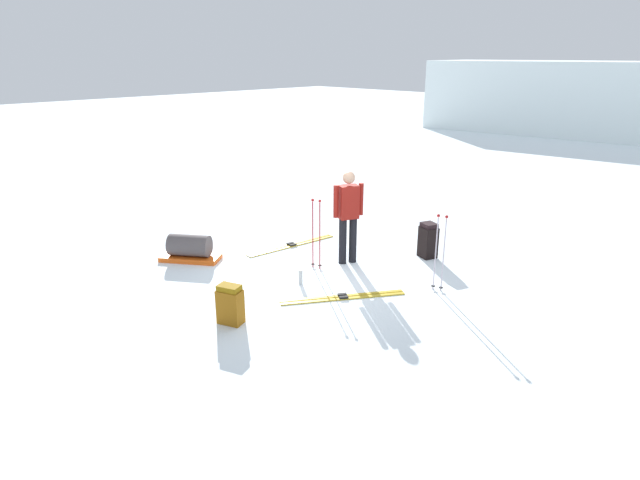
{
  "coord_description": "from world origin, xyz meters",
  "views": [
    {
      "loc": [
        5.93,
        -5.97,
        3.64
      ],
      "look_at": [
        0.0,
        0.0,
        0.7
      ],
      "focal_mm": 30.08,
      "sensor_mm": 36.0,
      "label": 1
    }
  ],
  "objects_px": {
    "ski_pair_near": "(343,297)",
    "ski_poles_planted_far": "(440,249)",
    "backpack_bright": "(428,241)",
    "backpack_large_dark": "(230,305)",
    "ski_pair_far": "(292,245)",
    "ski_poles_planted_near": "(316,230)",
    "gear_sled": "(190,249)",
    "skier_standing": "(348,213)",
    "thermos_bottle": "(301,277)"
  },
  "relations": [
    {
      "from": "ski_pair_near",
      "to": "backpack_large_dark",
      "type": "relative_size",
      "value": 3.01
    },
    {
      "from": "gear_sled",
      "to": "ski_poles_planted_near",
      "type": "bearing_deg",
      "value": 35.36
    },
    {
      "from": "backpack_bright",
      "to": "ski_poles_planted_far",
      "type": "distance_m",
      "value": 1.56
    },
    {
      "from": "ski_pair_near",
      "to": "thermos_bottle",
      "type": "xyz_separation_m",
      "value": [
        -0.86,
        -0.11,
        0.12
      ]
    },
    {
      "from": "ski_pair_far",
      "to": "ski_poles_planted_far",
      "type": "height_order",
      "value": "ski_poles_planted_far"
    },
    {
      "from": "skier_standing",
      "to": "ski_poles_planted_near",
      "type": "bearing_deg",
      "value": -109.43
    },
    {
      "from": "ski_pair_far",
      "to": "ski_poles_planted_far",
      "type": "bearing_deg",
      "value": 4.06
    },
    {
      "from": "ski_poles_planted_far",
      "to": "thermos_bottle",
      "type": "height_order",
      "value": "ski_poles_planted_far"
    },
    {
      "from": "backpack_large_dark",
      "to": "ski_poles_planted_near",
      "type": "xyz_separation_m",
      "value": [
        -0.6,
        2.32,
        0.42
      ]
    },
    {
      "from": "ski_pair_far",
      "to": "ski_poles_planted_far",
      "type": "xyz_separation_m",
      "value": [
        3.25,
        0.23,
        0.7
      ]
    },
    {
      "from": "ski_pair_far",
      "to": "backpack_bright",
      "type": "height_order",
      "value": "backpack_bright"
    },
    {
      "from": "thermos_bottle",
      "to": "backpack_bright",
      "type": "bearing_deg",
      "value": 73.32
    },
    {
      "from": "gear_sled",
      "to": "thermos_bottle",
      "type": "height_order",
      "value": "gear_sled"
    },
    {
      "from": "backpack_large_dark",
      "to": "backpack_bright",
      "type": "relative_size",
      "value": 0.87
    },
    {
      "from": "backpack_bright",
      "to": "ski_pair_far",
      "type": "bearing_deg",
      "value": -148.61
    },
    {
      "from": "ski_pair_far",
      "to": "gear_sled",
      "type": "height_order",
      "value": "gear_sled"
    },
    {
      "from": "ski_pair_far",
      "to": "backpack_large_dark",
      "type": "relative_size",
      "value": 3.43
    },
    {
      "from": "ski_pair_far",
      "to": "backpack_bright",
      "type": "bearing_deg",
      "value": 31.39
    },
    {
      "from": "backpack_large_dark",
      "to": "backpack_bright",
      "type": "height_order",
      "value": "backpack_bright"
    },
    {
      "from": "ski_pair_near",
      "to": "ski_pair_far",
      "type": "bearing_deg",
      "value": 155.8
    },
    {
      "from": "backpack_large_dark",
      "to": "gear_sled",
      "type": "relative_size",
      "value": 0.51
    },
    {
      "from": "skier_standing",
      "to": "ski_poles_planted_near",
      "type": "distance_m",
      "value": 0.68
    },
    {
      "from": "skier_standing",
      "to": "backpack_bright",
      "type": "xyz_separation_m",
      "value": [
        0.88,
        1.27,
        -0.63
      ]
    },
    {
      "from": "ski_pair_far",
      "to": "gear_sled",
      "type": "relative_size",
      "value": 1.75
    },
    {
      "from": "skier_standing",
      "to": "backpack_large_dark",
      "type": "distance_m",
      "value": 3.02
    },
    {
      "from": "skier_standing",
      "to": "gear_sled",
      "type": "xyz_separation_m",
      "value": [
        -2.15,
        -1.97,
        -0.73
      ]
    },
    {
      "from": "ski_pair_far",
      "to": "thermos_bottle",
      "type": "distance_m",
      "value": 1.91
    },
    {
      "from": "ski_poles_planted_near",
      "to": "gear_sled",
      "type": "height_order",
      "value": "ski_poles_planted_near"
    },
    {
      "from": "ski_poles_planted_near",
      "to": "gear_sled",
      "type": "bearing_deg",
      "value": -144.64
    },
    {
      "from": "ski_pair_far",
      "to": "ski_poles_planted_far",
      "type": "distance_m",
      "value": 3.33
    },
    {
      "from": "backpack_large_dark",
      "to": "ski_poles_planted_far",
      "type": "xyz_separation_m",
      "value": [
        1.46,
        3.02,
        0.43
      ]
    },
    {
      "from": "ski_poles_planted_near",
      "to": "gear_sled",
      "type": "xyz_separation_m",
      "value": [
        -1.94,
        -1.38,
        -0.48
      ]
    },
    {
      "from": "ski_pair_near",
      "to": "ski_poles_planted_far",
      "type": "distance_m",
      "value": 1.72
    },
    {
      "from": "gear_sled",
      "to": "ski_poles_planted_far",
      "type": "bearing_deg",
      "value": 27.47
    },
    {
      "from": "thermos_bottle",
      "to": "ski_poles_planted_near",
      "type": "bearing_deg",
      "value": 115.19
    },
    {
      "from": "backpack_large_dark",
      "to": "gear_sled",
      "type": "xyz_separation_m",
      "value": [
        -2.54,
        0.94,
        -0.06
      ]
    },
    {
      "from": "ski_pair_near",
      "to": "backpack_bright",
      "type": "relative_size",
      "value": 2.63
    },
    {
      "from": "ski_poles_planted_far",
      "to": "gear_sled",
      "type": "bearing_deg",
      "value": -152.53
    },
    {
      "from": "skier_standing",
      "to": "ski_pair_near",
      "type": "relative_size",
      "value": 0.97
    },
    {
      "from": "ski_pair_near",
      "to": "backpack_large_dark",
      "type": "xyz_separation_m",
      "value": [
        -0.58,
        -1.73,
        0.27
      ]
    },
    {
      "from": "skier_standing",
      "to": "thermos_bottle",
      "type": "bearing_deg",
      "value": -84.86
    },
    {
      "from": "ski_poles_planted_near",
      "to": "ski_poles_planted_far",
      "type": "xyz_separation_m",
      "value": [
        2.07,
        0.71,
        0.0
      ]
    },
    {
      "from": "ski_poles_planted_far",
      "to": "thermos_bottle",
      "type": "xyz_separation_m",
      "value": [
        -1.74,
        -1.4,
        -0.58
      ]
    },
    {
      "from": "ski_pair_near",
      "to": "ski_poles_planted_far",
      "type": "relative_size",
      "value": 1.37
    },
    {
      "from": "gear_sled",
      "to": "ski_pair_far",
      "type": "bearing_deg",
      "value": 67.79
    },
    {
      "from": "skier_standing",
      "to": "backpack_large_dark",
      "type": "bearing_deg",
      "value": -82.31
    },
    {
      "from": "skier_standing",
      "to": "ski_poles_planted_near",
      "type": "xyz_separation_m",
      "value": [
        -0.21,
        -0.6,
        -0.25
      ]
    },
    {
      "from": "gear_sled",
      "to": "skier_standing",
      "type": "bearing_deg",
      "value": 42.55
    },
    {
      "from": "skier_standing",
      "to": "ski_poles_planted_far",
      "type": "relative_size",
      "value": 1.33
    },
    {
      "from": "ski_pair_near",
      "to": "ski_pair_far",
      "type": "relative_size",
      "value": 0.88
    }
  ]
}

